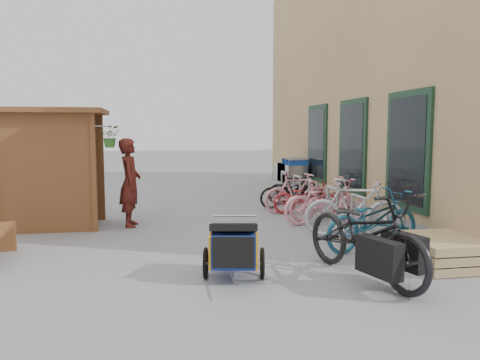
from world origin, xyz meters
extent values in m
plane|color=gray|center=(0.00, 0.00, 0.00)|extent=(80.00, 80.00, 0.00)
cube|color=tan|center=(6.50, 4.50, 3.50)|extent=(6.00, 13.00, 7.00)
cube|color=gray|center=(3.58, 4.50, 0.15)|extent=(0.18, 13.00, 0.30)
cube|color=#163120|center=(3.47, 0.50, 1.60)|extent=(0.06, 1.50, 2.20)
cube|color=black|center=(3.44, 0.50, 1.60)|extent=(0.02, 1.25, 1.95)
cube|color=#163120|center=(3.47, 3.00, 1.60)|extent=(0.06, 1.50, 2.20)
cube|color=black|center=(3.44, 3.00, 1.60)|extent=(0.02, 1.25, 1.95)
cube|color=#163120|center=(3.47, 5.50, 1.60)|extent=(0.06, 1.50, 2.20)
cube|color=black|center=(3.44, 5.50, 1.60)|extent=(0.02, 1.25, 1.95)
cube|color=brown|center=(-2.30, 1.85, 1.15)|extent=(0.09, 0.09, 2.30)
cube|color=brown|center=(-4.10, 3.15, 1.15)|extent=(0.09, 0.09, 2.30)
cube|color=brown|center=(-2.30, 3.15, 1.15)|extent=(0.09, 0.09, 2.30)
cube|color=brown|center=(-4.07, 2.50, 1.15)|extent=(0.05, 1.30, 2.30)
cube|color=brown|center=(-3.20, 1.88, 1.15)|extent=(1.80, 0.05, 2.30)
cube|color=brown|center=(-3.20, 3.12, 1.15)|extent=(1.80, 0.05, 2.30)
cube|color=brown|center=(-3.20, 2.50, 2.35)|extent=(2.15, 1.65, 0.10)
cube|color=brown|center=(-3.40, 2.50, 0.90)|extent=(1.30, 1.15, 0.04)
cube|color=brown|center=(-3.40, 2.50, 1.50)|extent=(1.30, 1.15, 0.04)
cylinder|color=#A5A8AD|center=(-2.12, 1.85, 2.05)|extent=(0.36, 0.02, 0.02)
imported|color=#2F6824|center=(-1.97, 1.85, 1.85)|extent=(0.38, 0.33, 0.42)
cylinder|color=#A5A8AD|center=(2.30, -0.25, 0.42)|extent=(0.05, 0.05, 0.84)
cylinder|color=#A5A8AD|center=(2.30, 0.25, 0.42)|extent=(0.05, 0.05, 0.84)
cylinder|color=#A5A8AD|center=(2.30, 0.00, 0.84)|extent=(0.05, 0.50, 0.05)
cylinder|color=#A5A8AD|center=(2.30, 0.95, 0.42)|extent=(0.05, 0.05, 0.84)
cylinder|color=#A5A8AD|center=(2.30, 1.45, 0.42)|extent=(0.05, 0.05, 0.84)
cylinder|color=#A5A8AD|center=(2.30, 1.20, 0.84)|extent=(0.05, 0.50, 0.05)
cylinder|color=#A5A8AD|center=(2.30, 2.15, 0.42)|extent=(0.05, 0.05, 0.84)
cylinder|color=#A5A8AD|center=(2.30, 2.65, 0.42)|extent=(0.05, 0.05, 0.84)
cylinder|color=#A5A8AD|center=(2.30, 2.40, 0.84)|extent=(0.05, 0.50, 0.05)
cylinder|color=#A5A8AD|center=(2.30, 3.35, 0.42)|extent=(0.05, 0.05, 0.84)
cylinder|color=#A5A8AD|center=(2.30, 3.85, 0.42)|extent=(0.05, 0.05, 0.84)
cylinder|color=#A5A8AD|center=(2.30, 3.60, 0.84)|extent=(0.05, 0.50, 0.05)
cylinder|color=#A5A8AD|center=(2.30, 4.55, 0.42)|extent=(0.05, 0.05, 0.84)
cylinder|color=#A5A8AD|center=(2.30, 5.05, 0.42)|extent=(0.05, 0.05, 0.84)
cylinder|color=#A5A8AD|center=(2.30, 4.80, 0.84)|extent=(0.05, 0.50, 0.05)
cube|color=tan|center=(3.00, -1.40, 0.07)|extent=(1.00, 1.20, 0.12)
cube|color=tan|center=(3.00, -1.40, 0.21)|extent=(1.00, 1.20, 0.12)
cube|color=tan|center=(3.00, -1.40, 0.35)|extent=(1.00, 1.20, 0.12)
cube|color=brown|center=(-3.60, 0.55, 0.21)|extent=(0.42, 0.09, 0.41)
cube|color=silver|center=(3.00, 6.25, 0.65)|extent=(0.60, 0.93, 0.57)
cube|color=#17409A|center=(3.00, 5.78, 1.03)|extent=(0.60, 0.04, 0.20)
cylinder|color=silver|center=(3.00, 5.75, 1.11)|extent=(0.63, 0.04, 0.04)
cylinder|color=black|center=(2.76, 5.87, 0.07)|extent=(0.04, 0.13, 0.13)
cube|color=silver|center=(3.00, 6.63, 0.65)|extent=(0.60, 0.93, 0.57)
cube|color=#17409A|center=(3.00, 6.16, 1.03)|extent=(0.60, 0.04, 0.20)
cylinder|color=silver|center=(3.00, 6.13, 1.11)|extent=(0.63, 0.04, 0.04)
cylinder|color=black|center=(2.76, 6.25, 0.07)|extent=(0.04, 0.13, 0.13)
cube|color=silver|center=(3.00, 7.01, 0.65)|extent=(0.60, 0.93, 0.57)
cube|color=#17409A|center=(3.00, 6.54, 1.03)|extent=(0.60, 0.04, 0.20)
cylinder|color=silver|center=(3.00, 6.51, 1.11)|extent=(0.63, 0.04, 0.04)
cylinder|color=black|center=(2.76, 6.63, 0.07)|extent=(0.04, 0.13, 0.13)
cube|color=navy|center=(-0.10, -1.47, 0.42)|extent=(0.68, 0.83, 0.43)
cube|color=orange|center=(-0.39, -1.41, 0.42)|extent=(0.16, 0.73, 0.43)
cube|color=orange|center=(0.19, -1.52, 0.42)|extent=(0.16, 0.73, 0.43)
cube|color=black|center=(-0.17, -1.85, 0.45)|extent=(0.52, 0.12, 0.40)
cube|color=black|center=(-0.09, -1.42, 0.68)|extent=(0.73, 0.81, 0.21)
torus|color=black|center=(-0.47, -1.40, 0.20)|extent=(0.13, 0.43, 0.43)
torus|color=black|center=(0.27, -1.53, 0.20)|extent=(0.13, 0.43, 0.43)
cylinder|color=#B7B7BC|center=(-0.21, -2.09, 0.20)|extent=(0.14, 0.63, 0.03)
cylinder|color=#B7B7BC|center=(-0.03, -1.07, 0.77)|extent=(0.59, 0.13, 0.03)
imported|color=black|center=(1.60, -1.77, 0.60)|extent=(1.40, 2.42, 1.20)
cube|color=black|center=(1.52, -2.37, 0.45)|extent=(0.35, 0.67, 0.45)
cube|color=black|center=(1.97, -2.13, 0.45)|extent=(0.35, 0.67, 0.45)
cube|color=#D54114|center=(1.74, -2.25, 0.50)|extent=(0.17, 0.21, 0.12)
imported|color=maroon|center=(-1.65, 2.27, 0.91)|extent=(0.45, 0.67, 1.81)
imported|color=#1E5C79|center=(2.39, -0.39, 0.50)|extent=(2.00, 1.18, 0.99)
imported|color=silver|center=(2.45, 0.49, 0.55)|extent=(1.89, 1.10, 1.10)
imported|color=pink|center=(2.37, 1.80, 0.49)|extent=(1.92, 0.85, 0.98)
imported|color=pink|center=(2.42, 2.06, 0.45)|extent=(1.51, 0.44, 0.90)
imported|color=maroon|center=(2.32, 2.95, 0.40)|extent=(1.60, 0.92, 0.79)
imported|color=pink|center=(2.16, 3.22, 0.49)|extent=(1.69, 0.71, 0.98)
imported|color=black|center=(2.22, 3.96, 0.43)|extent=(1.69, 0.78, 0.85)
imported|color=black|center=(2.50, 4.41, 0.44)|extent=(1.50, 0.54, 0.88)
camera|label=1|loc=(-1.07, -7.47, 1.96)|focal=35.00mm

